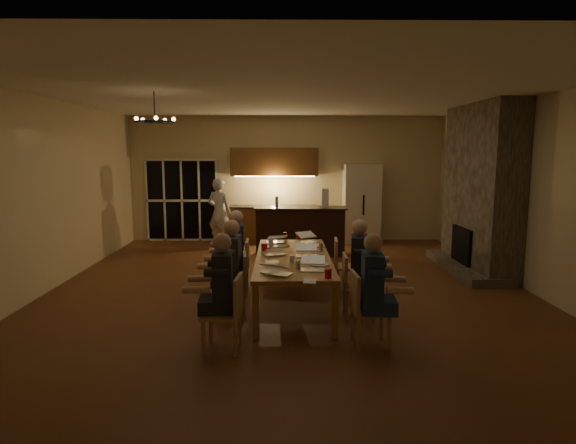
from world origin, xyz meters
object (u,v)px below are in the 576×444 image
Objects in this scene: mug_back at (271,243)px; can_right at (321,247)px; laptop_a at (279,266)px; chair_left_far at (235,267)px; redcup_mid at (264,247)px; redcup_far at (299,235)px; chair_right_far at (348,266)px; chair_left_mid at (231,285)px; refrigerator at (361,204)px; chair_right_mid at (359,286)px; bar_blender at (325,198)px; person_right_mid at (359,268)px; laptop_b at (313,262)px; laptop_c at (274,247)px; bar_island at (300,231)px; person_left_far at (237,253)px; person_left_mid at (232,269)px; chair_right_near at (371,309)px; plate_far at (316,245)px; mug_front at (292,259)px; mug_mid at (300,246)px; can_silver at (298,265)px; standing_person at (219,213)px; laptop_e at (276,236)px; laptop_f at (309,236)px; person_left_near at (223,291)px; person_right_near at (372,292)px; dining_table at (293,281)px; laptop_d at (306,249)px; can_cola at (285,236)px; chandelier at (155,122)px; redcup_near at (328,274)px; plate_near at (319,264)px; plate_left at (270,272)px.

can_right is at bearing -30.32° from mug_back.
chair_left_far is at bearing -35.78° from laptop_a.
redcup_mid is 1.00× the size of redcup_far.
chair_left_mid is at bearing 125.29° from chair_right_far.
refrigerator is 2.25× the size of chair_right_mid.
bar_blender reaches higher than mug_back.
chair_left_far is 0.64× the size of person_right_mid.
chair_right_far reaches higher than mug_back.
laptop_c is at bearing 123.10° from laptop_b.
person_left_far reaches higher than bar_island.
person_left_mid is 1.46m from mug_back.
plate_far is (-0.49, 2.34, 0.31)m from chair_right_near.
mug_front is (0.83, 0.13, 0.11)m from person_left_mid.
redcup_mid is (-0.58, -0.15, 0.01)m from mug_mid.
can_silver reaches higher than mug_back.
standing_person is 16.85× the size of mug_front.
laptop_f is (0.58, 0.00, 0.00)m from laptop_e.
standing_person is 14.04× the size of can_right.
person_left_near is at bearing -101.72° from mug_back.
chair_right_near is at bearing -107.68° from laptop_f.
chair_right_far reaches higher than mug_mid.
can_silver is at bearing 47.90° from person_right_near.
person_left_near reaches higher than dining_table.
laptop_d is 1.51m from can_cola.
laptop_b is (1.10, -0.35, 0.17)m from person_left_mid.
standing_person is at bearing 84.43° from chandelier.
chair_right_far is 1.36m from can_cola.
bar_blender reaches higher than laptop_b.
redcup_near is at bearing 101.04° from person_left_near.
laptop_a is (0.66, 0.53, 0.17)m from person_left_near.
person_left_near is 2.17m from person_left_far.
person_left_far is at bearing 36.55° from chair_right_near.
bar_island is at bearing 95.09° from laptop_b.
person_right_mid is at bearing -123.13° from laptop_a.
laptop_c reaches higher than chair_left_mid.
laptop_c is 3.20× the size of mug_mid.
person_right_mid is 0.56m from plate_near.
plate_far is (-0.05, 0.42, -0.05)m from can_right.
redcup_near and can_silver have the same top height.
redcup_mid is at bearing 94.99° from plate_left.
chair_right_mid reaches higher than mug_front.
person_right_near is at bearing -65.76° from laptop_d.
can_right is (0.45, 0.38, 0.44)m from dining_table.
mug_mid is at bearing 80.74° from mug_front.
chair_right_near is (0.89, -1.55, 0.07)m from dining_table.
person_right_mid is at bearing 6.36° from plate_near.
chair_right_near is at bearing -32.76° from chandelier.
chair_right_near is 7.42× the size of redcup_mid.
chair_left_far reaches higher than dining_table.
bar_island is 4.17m from plate_near.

